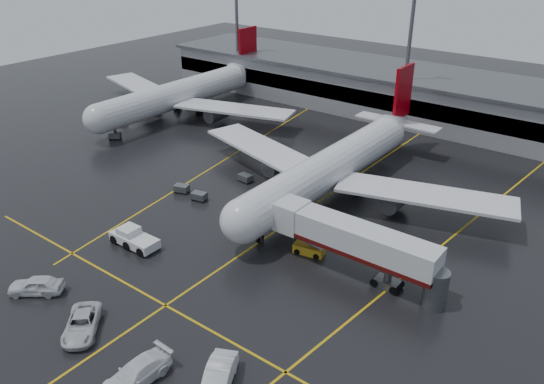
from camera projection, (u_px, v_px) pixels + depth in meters
The scene contains 22 objects.
ground at pixel (294, 219), 68.82m from camera, with size 220.00×220.00×0.00m, color black.
apron_line_centre at pixel (294, 219), 68.81m from camera, with size 0.25×90.00×0.02m, color gold.
apron_line_stop at pixel (166, 305), 53.13m from camera, with size 60.00×0.25×0.02m, color gold.
apron_line_left at pixel (228, 158), 86.77m from camera, with size 0.25×70.00×0.02m, color gold.
apron_line_right at pixel (460, 230), 66.19m from camera, with size 0.25×70.00×0.02m, color gold.
terminal at pixel (441, 99), 101.06m from camera, with size 122.00×19.00×8.60m.
light_mast_left at pixel (237, 23), 116.69m from camera, with size 3.00×1.20×25.45m.
light_mast_mid at pixel (409, 46), 95.02m from camera, with size 3.00×1.20×25.45m.
main_airliner at pixel (335, 164), 73.86m from camera, with size 48.80×45.60×14.10m.
second_airliner at pixel (182, 93), 105.16m from camera, with size 48.80×45.60×14.10m.
jet_bridge at pixel (354, 242), 56.36m from camera, with size 19.90×3.40×6.05m.
pushback_tractor at pixel (133, 239), 62.77m from camera, with size 6.26×2.75×2.22m.
belt_loader at pixel (309, 249), 61.33m from camera, with size 3.73×2.24×2.21m.
service_van_a at pixel (82, 324), 49.40m from camera, with size 2.80×6.06×1.68m, color silver.
service_van_b at pixel (136, 374), 43.84m from camera, with size 2.57×6.33×1.84m, color white.
service_van_c at pixel (218, 378), 43.35m from camera, with size 2.05×5.88×1.94m, color white.
service_van_d at pixel (36, 285), 54.58m from camera, with size 2.19×5.45×1.86m, color silver.
baggage_cart_a at pixel (199, 196), 73.22m from camera, with size 2.23×1.70×1.12m.
baggage_cart_b at pixel (182, 188), 75.35m from camera, with size 2.31×1.87×1.12m.
baggage_cart_c at pixel (245, 178), 78.50m from camera, with size 2.11×1.47×1.12m.
baggage_cart_d at pixel (122, 120), 101.71m from camera, with size 2.18×1.59×1.12m.
baggage_cart_e at pixel (115, 136), 94.12m from camera, with size 2.38×2.24×1.12m.
Camera 1 is at (34.12, -49.55, 33.70)m, focal length 35.60 mm.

